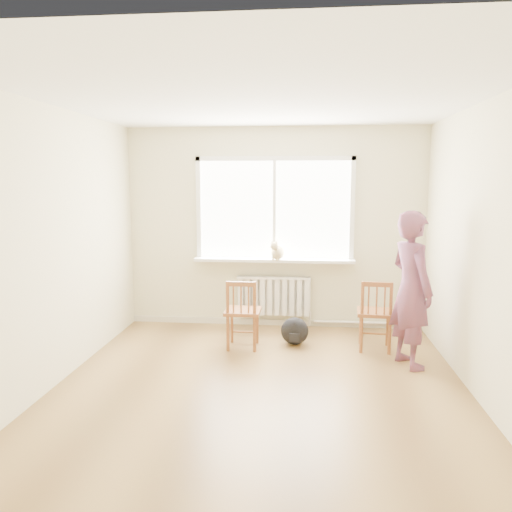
% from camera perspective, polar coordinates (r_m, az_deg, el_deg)
% --- Properties ---
extents(floor, '(4.50, 4.50, 0.00)m').
position_cam_1_polar(floor, '(4.91, 0.36, -15.25)').
color(floor, olive).
rests_on(floor, ground).
extents(ceiling, '(4.50, 4.50, 0.00)m').
position_cam_1_polar(ceiling, '(4.55, 0.39, 17.61)').
color(ceiling, white).
rests_on(ceiling, back_wall).
extents(back_wall, '(4.00, 0.01, 2.70)m').
position_cam_1_polar(back_wall, '(6.77, 2.13, 3.18)').
color(back_wall, beige).
rests_on(back_wall, ground).
extents(window, '(2.12, 0.05, 1.42)m').
position_cam_1_polar(window, '(6.72, 2.13, 5.81)').
color(window, white).
rests_on(window, back_wall).
extents(windowsill, '(2.15, 0.22, 0.04)m').
position_cam_1_polar(windowsill, '(6.71, 2.05, -0.48)').
color(windowsill, white).
rests_on(windowsill, back_wall).
extents(radiator, '(1.00, 0.12, 0.55)m').
position_cam_1_polar(radiator, '(6.83, 2.04, -4.52)').
color(radiator, white).
rests_on(radiator, back_wall).
extents(heating_pipe, '(1.40, 0.04, 0.04)m').
position_cam_1_polar(heating_pipe, '(6.98, 12.41, -7.46)').
color(heating_pipe, silver).
rests_on(heating_pipe, back_wall).
extents(baseboard, '(4.00, 0.03, 0.08)m').
position_cam_1_polar(baseboard, '(7.00, 2.06, -7.57)').
color(baseboard, beige).
rests_on(baseboard, ground).
extents(chair_left, '(0.42, 0.40, 0.84)m').
position_cam_1_polar(chair_left, '(5.96, -1.57, -6.64)').
color(chair_left, brown).
rests_on(chair_left, floor).
extents(chair_right, '(0.45, 0.43, 0.85)m').
position_cam_1_polar(chair_right, '(6.05, 13.49, -6.59)').
color(chair_right, brown).
rests_on(chair_right, floor).
extents(person, '(0.60, 0.72, 1.68)m').
position_cam_1_polar(person, '(5.58, 17.32, -3.66)').
color(person, '#AE3A6C').
rests_on(person, floor).
extents(cat, '(0.24, 0.40, 0.27)m').
position_cam_1_polar(cat, '(6.61, 2.44, 0.52)').
color(cat, beige).
rests_on(cat, windowsill).
extents(backpack, '(0.41, 0.36, 0.34)m').
position_cam_1_polar(backpack, '(6.18, 4.44, -8.54)').
color(backpack, black).
rests_on(backpack, floor).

